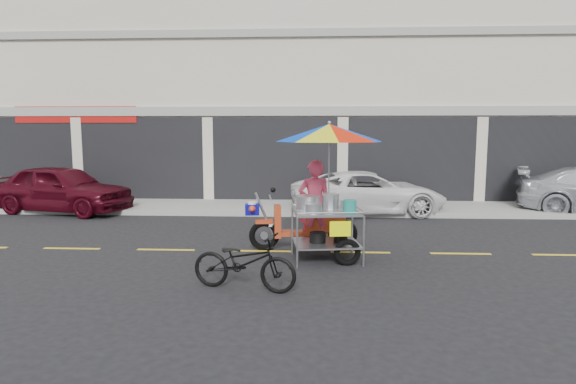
{
  "coord_description": "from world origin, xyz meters",
  "views": [
    {
      "loc": [
        -0.96,
        -9.57,
        2.44
      ],
      "look_at": [
        -1.5,
        0.6,
        1.15
      ],
      "focal_mm": 30.0,
      "sensor_mm": 36.0,
      "label": 1
    }
  ],
  "objects_px": {
    "maroon_sedan": "(62,189)",
    "near_bicycle": "(244,262)",
    "food_vendor_rig": "(322,172)",
    "white_pickup": "(368,193)"
  },
  "relations": [
    {
      "from": "white_pickup",
      "to": "near_bicycle",
      "type": "distance_m",
      "value": 7.6
    },
    {
      "from": "white_pickup",
      "to": "food_vendor_rig",
      "type": "relative_size",
      "value": 1.61
    },
    {
      "from": "near_bicycle",
      "to": "food_vendor_rig",
      "type": "height_order",
      "value": "food_vendor_rig"
    },
    {
      "from": "maroon_sedan",
      "to": "near_bicycle",
      "type": "bearing_deg",
      "value": -123.05
    },
    {
      "from": "white_pickup",
      "to": "maroon_sedan",
      "type": "bearing_deg",
      "value": 85.42
    },
    {
      "from": "food_vendor_rig",
      "to": "maroon_sedan",
      "type": "bearing_deg",
      "value": 141.18
    },
    {
      "from": "white_pickup",
      "to": "food_vendor_rig",
      "type": "bearing_deg",
      "value": 157.43
    },
    {
      "from": "white_pickup",
      "to": "food_vendor_rig",
      "type": "distance_m",
      "value": 5.27
    },
    {
      "from": "near_bicycle",
      "to": "food_vendor_rig",
      "type": "xyz_separation_m",
      "value": [
        1.22,
        2.15,
        1.22
      ]
    },
    {
      "from": "near_bicycle",
      "to": "food_vendor_rig",
      "type": "distance_m",
      "value": 2.76
    }
  ]
}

